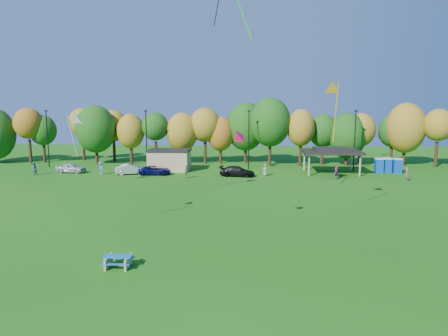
# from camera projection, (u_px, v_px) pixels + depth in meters

# --- Properties ---
(ground) EXTENTS (160.00, 160.00, 0.00)m
(ground) POSITION_uv_depth(u_px,v_px,m) (208.00, 275.00, 22.68)
(ground) COLOR #19600F
(ground) RESTS_ON ground
(tree_line) EXTENTS (93.57, 10.55, 11.15)m
(tree_line) POSITION_uv_depth(u_px,v_px,m) (231.00, 129.00, 66.78)
(tree_line) COLOR black
(tree_line) RESTS_ON ground
(lamp_posts) EXTENTS (64.50, 0.25, 9.09)m
(lamp_posts) POSITION_uv_depth(u_px,v_px,m) (249.00, 138.00, 61.28)
(lamp_posts) COLOR black
(lamp_posts) RESTS_ON ground
(utility_building) EXTENTS (6.30, 4.30, 3.25)m
(utility_building) POSITION_uv_depth(u_px,v_px,m) (169.00, 160.00, 60.60)
(utility_building) COLOR tan
(utility_building) RESTS_ON ground
(pavilion) EXTENTS (8.20, 6.20, 3.77)m
(pavilion) POSITION_uv_depth(u_px,v_px,m) (331.00, 151.00, 57.76)
(pavilion) COLOR tan
(pavilion) RESTS_ON ground
(porta_potties) EXTENTS (3.75, 1.68, 2.18)m
(porta_potties) POSITION_uv_depth(u_px,v_px,m) (388.00, 165.00, 58.51)
(porta_potties) COLOR #0D42AF
(porta_potties) RESTS_ON ground
(picnic_table) EXTENTS (1.70, 1.42, 0.72)m
(picnic_table) POSITION_uv_depth(u_px,v_px,m) (118.00, 260.00, 23.76)
(picnic_table) COLOR tan
(picnic_table) RESTS_ON ground
(car_a) EXTENTS (4.50, 2.21, 1.48)m
(car_a) POSITION_uv_depth(u_px,v_px,m) (71.00, 168.00, 58.61)
(car_a) COLOR #BDBDBD
(car_a) RESTS_ON ground
(car_b) EXTENTS (4.71, 2.97, 1.47)m
(car_b) POSITION_uv_depth(u_px,v_px,m) (131.00, 169.00, 57.24)
(car_b) COLOR #A5A5AA
(car_b) RESTS_ON ground
(car_c) EXTENTS (4.73, 2.44, 1.28)m
(car_c) POSITION_uv_depth(u_px,v_px,m) (155.00, 170.00, 56.82)
(car_c) COLOR #0B0F45
(car_c) RESTS_ON ground
(car_d) EXTENTS (5.10, 2.62, 1.42)m
(car_d) POSITION_uv_depth(u_px,v_px,m) (237.00, 171.00, 55.50)
(car_d) COLOR black
(car_d) RESTS_ON ground
(far_person_0) EXTENTS (0.89, 0.64, 1.70)m
(far_person_0) POSITION_uv_depth(u_px,v_px,m) (265.00, 170.00, 55.79)
(far_person_0) COLOR #759D6B
(far_person_0) RESTS_ON ground
(far_person_1) EXTENTS (1.03, 1.10, 1.81)m
(far_person_1) POSITION_uv_depth(u_px,v_px,m) (34.00, 169.00, 56.46)
(far_person_1) COLOR #436A95
(far_person_1) RESTS_ON ground
(far_person_2) EXTENTS (0.96, 1.68, 1.73)m
(far_person_2) POSITION_uv_depth(u_px,v_px,m) (336.00, 173.00, 53.32)
(far_person_2) COLOR #993F7F
(far_person_2) RESTS_ON ground
(far_person_3) EXTENTS (0.67, 0.79, 1.83)m
(far_person_3) POSITION_uv_depth(u_px,v_px,m) (407.00, 174.00, 51.56)
(far_person_3) COLOR #AB507B
(far_person_3) RESTS_ON ground
(far_person_4) EXTENTS (1.36, 1.29, 1.85)m
(far_person_4) POSITION_uv_depth(u_px,v_px,m) (101.00, 168.00, 56.91)
(far_person_4) COLOR #4F6CAE
(far_person_4) RESTS_ON ground
(far_person_5) EXTENTS (0.82, 1.10, 1.74)m
(far_person_5) POSITION_uv_depth(u_px,v_px,m) (187.00, 172.00, 53.89)
(far_person_5) COLOR #546A41
(far_person_5) RESTS_ON ground
(kite_2) EXTENTS (1.57, 1.62, 1.28)m
(kite_2) POSITION_uv_depth(u_px,v_px,m) (238.00, 135.00, 28.73)
(kite_2) COLOR #D00B43
(kite_8) EXTENTS (0.97, 2.08, 3.35)m
(kite_8) POSITION_uv_depth(u_px,v_px,m) (76.00, 118.00, 28.85)
(kite_8) COLOR #B6B6B6
(kite_9) EXTENTS (1.32, 3.26, 5.45)m
(kite_9) POSITION_uv_depth(u_px,v_px,m) (332.00, 86.00, 32.53)
(kite_9) COLOR #FBA21A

